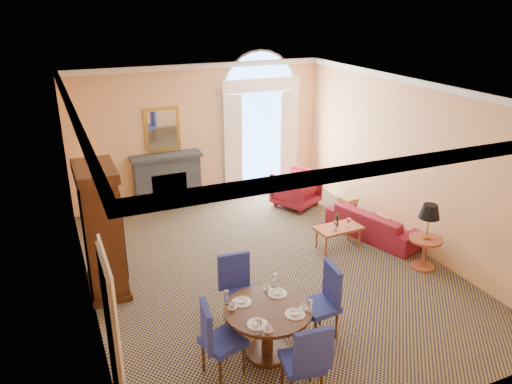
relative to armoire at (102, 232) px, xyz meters
name	(u,v)px	position (x,y,z in m)	size (l,w,h in m)	color
ground	(267,268)	(2.72, -0.47, -1.04)	(7.50, 7.50, 0.00)	#12153B
room_envelope	(251,124)	(2.69, 0.20, 1.47)	(6.04, 7.52, 3.45)	#FFBA79
armoire	(102,232)	(0.00, 0.00, 0.00)	(0.62, 1.10, 2.16)	#361B0C
dining_table	(268,321)	(1.75, -2.59, -0.49)	(1.18, 1.18, 0.94)	#361B0C
dining_chair_north	(237,285)	(1.67, -1.69, -0.43)	(0.60, 0.60, 1.08)	navy
dining_chair_south	(307,358)	(1.84, -3.51, -0.43)	(0.55, 0.55, 1.08)	navy
dining_chair_east	(325,297)	(2.69, -2.48, -0.43)	(0.55, 0.53, 1.08)	navy
dining_chair_west	(215,336)	(0.98, -2.68, -0.43)	(0.59, 0.59, 1.08)	navy
sofa	(375,223)	(5.27, -0.16, -0.75)	(2.00, 0.78, 0.58)	maroon
armchair	(296,188)	(4.55, 1.94, -0.62)	(0.89, 0.92, 0.84)	maroon
coffee_table	(339,229)	(4.31, -0.30, -0.62)	(0.91, 0.54, 0.76)	#A54D31
side_table	(427,228)	(5.32, -1.55, -0.27)	(0.58, 0.58, 1.20)	#A54D31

